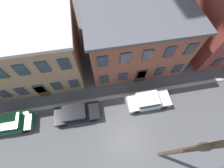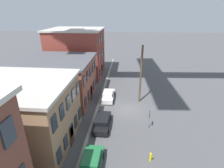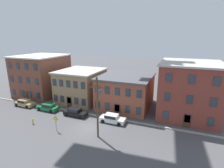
% 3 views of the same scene
% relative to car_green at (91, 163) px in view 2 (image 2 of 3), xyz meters
% --- Properties ---
extents(ground_plane, '(200.00, 200.00, 0.00)m').
position_rel_car_green_xyz_m(ground_plane, '(10.81, -3.21, -0.75)').
color(ground_plane, '#4C4C4F').
extents(kerb_strip, '(56.00, 0.36, 0.16)m').
position_rel_car_green_xyz_m(kerb_strip, '(10.81, 1.29, -0.67)').
color(kerb_strip, '#9E998E').
rests_on(kerb_strip, ground_plane).
extents(apartment_midblock, '(9.03, 10.20, 7.08)m').
position_rel_car_green_xyz_m(apartment_midblock, '(3.13, 7.63, 2.81)').
color(apartment_midblock, '#9E7A56').
rests_on(apartment_midblock, ground_plane).
extents(apartment_far, '(10.47, 11.28, 6.59)m').
position_rel_car_green_xyz_m(apartment_far, '(13.61, 8.17, 2.56)').
color(apartment_far, brown).
rests_on(apartment_far, ground_plane).
extents(apartment_annex, '(10.44, 11.24, 9.92)m').
position_rel_car_green_xyz_m(apartment_annex, '(25.53, 8.15, 4.22)').
color(apartment_annex, brown).
rests_on(apartment_annex, ground_plane).
extents(car_green, '(4.40, 1.92, 1.43)m').
position_rel_car_green_xyz_m(car_green, '(0.00, 0.00, 0.00)').
color(car_green, '#1E6638').
rests_on(car_green, ground_plane).
extents(car_black, '(4.40, 1.92, 1.43)m').
position_rel_car_green_xyz_m(car_black, '(6.38, -0.09, 0.00)').
color(car_black, black).
rests_on(car_black, ground_plane).
extents(car_white, '(4.40, 1.92, 1.43)m').
position_rel_car_green_xyz_m(car_white, '(13.72, 0.01, 0.00)').
color(car_white, silver).
rests_on(car_white, ground_plane).
extents(caution_sign, '(0.95, 0.08, 2.49)m').
position_rel_car_green_xyz_m(caution_sign, '(6.60, -5.79, 0.91)').
color(caution_sign, slate).
rests_on(caution_sign, ground_plane).
extents(utility_pole, '(2.40, 0.44, 8.96)m').
position_rel_car_green_xyz_m(utility_pole, '(13.50, -4.99, 4.29)').
color(utility_pole, brown).
rests_on(utility_pole, ground_plane).
extents(fire_hydrant, '(0.24, 0.34, 0.96)m').
position_rel_car_green_xyz_m(fire_hydrant, '(1.51, -5.47, -0.27)').
color(fire_hydrant, yellow).
rests_on(fire_hydrant, ground_plane).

